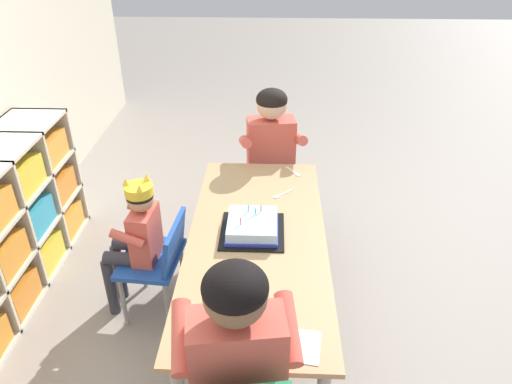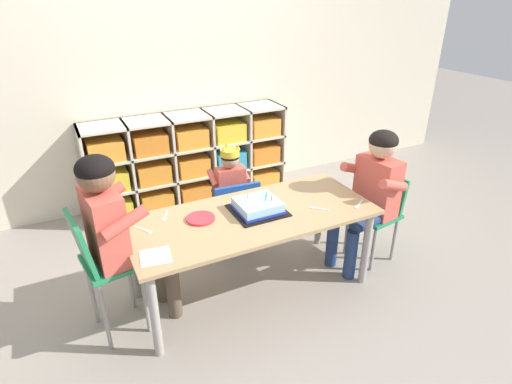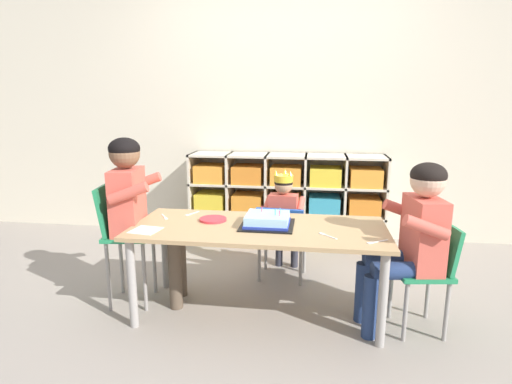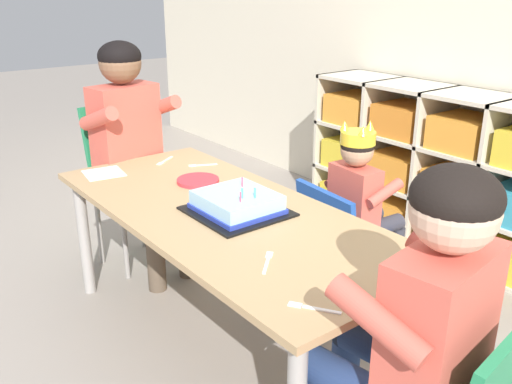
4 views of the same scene
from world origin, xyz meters
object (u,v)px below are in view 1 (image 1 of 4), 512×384
at_px(activity_table, 257,249).
at_px(fork_scattered_mid_table, 282,194).
at_px(classroom_chair_guest_side, 269,173).
at_px(fork_by_napkin, 198,311).
at_px(paper_plate_stack, 235,279).
at_px(adult_helper_seated, 236,352).
at_px(guest_at_table_side, 272,151).
at_px(birthday_cake_on_tray, 252,227).
at_px(fork_near_child_seat, 294,172).
at_px(child_with_crown, 137,232).
at_px(fork_at_table_front_edge, 220,341).
at_px(classroom_chair_blue, 159,257).

bearing_deg(activity_table, fork_scattered_mid_table, -16.92).
height_order(classroom_chair_guest_side, fork_by_napkin, classroom_chair_guest_side).
bearing_deg(classroom_chair_guest_side, fork_scattered_mid_table, -91.07).
bearing_deg(paper_plate_stack, adult_helper_seated, -174.87).
relative_size(activity_table, fork_scattered_mid_table, 14.17).
height_order(activity_table, adult_helper_seated, adult_helper_seated).
height_order(guest_at_table_side, birthday_cake_on_tray, guest_at_table_side).
xyz_separation_m(classroom_chair_guest_side, paper_plate_stack, (-1.30, 0.13, 0.19)).
distance_m(birthday_cake_on_tray, fork_near_child_seat, 0.66).
relative_size(child_with_crown, birthday_cake_on_tray, 2.57).
height_order(birthday_cake_on_tray, fork_by_napkin, birthday_cake_on_tray).
distance_m(child_with_crown, adult_helper_seated, 1.08).
relative_size(adult_helper_seated, fork_by_napkin, 9.04).
bearing_deg(classroom_chair_guest_side, fork_near_child_seat, -73.98).
relative_size(adult_helper_seated, birthday_cake_on_tray, 3.41).
bearing_deg(fork_by_napkin, fork_scattered_mid_table, -84.33).
bearing_deg(fork_at_table_front_edge, fork_scattered_mid_table, -136.00).
bearing_deg(fork_at_table_front_edge, paper_plate_stack, -128.24).
relative_size(birthday_cake_on_tray, paper_plate_stack, 1.86).
bearing_deg(activity_table, fork_at_table_front_edge, 169.97).
bearing_deg(fork_by_napkin, classroom_chair_guest_side, -73.73).
distance_m(guest_at_table_side, paper_plate_stack, 1.20).
xyz_separation_m(guest_at_table_side, fork_at_table_front_edge, (-1.52, 0.18, -0.03)).
bearing_deg(classroom_chair_guest_side, fork_by_napkin, -108.43).
xyz_separation_m(classroom_chair_blue, adult_helper_seated, (-0.88, -0.48, 0.33)).
relative_size(fork_near_child_seat, fork_by_napkin, 1.01).
distance_m(adult_helper_seated, paper_plate_stack, 0.49).
height_order(classroom_chair_guest_side, paper_plate_stack, classroom_chair_guest_side).
relative_size(activity_table, fork_by_napkin, 12.68).
xyz_separation_m(paper_plate_stack, fork_by_napkin, (-0.18, 0.13, -0.01)).
bearing_deg(paper_plate_stack, activity_table, -15.38).
xyz_separation_m(child_with_crown, fork_near_child_seat, (0.56, -0.81, 0.06)).
bearing_deg(paper_plate_stack, guest_at_table_side, -7.09).
relative_size(guest_at_table_side, fork_near_child_seat, 8.05).
relative_size(classroom_chair_blue, paper_plate_stack, 3.35).
bearing_deg(birthday_cake_on_tray, paper_plate_stack, 170.47).
relative_size(classroom_chair_blue, classroom_chair_guest_side, 0.90).
bearing_deg(adult_helper_seated, birthday_cake_on_tray, -99.56).
bearing_deg(activity_table, guest_at_table_side, -4.15).
xyz_separation_m(adult_helper_seated, fork_at_table_front_edge, (0.14, 0.07, -0.11)).
bearing_deg(classroom_chair_blue, fork_near_child_seat, 133.53).
relative_size(adult_helper_seated, fork_scattered_mid_table, 10.09).
distance_m(child_with_crown, fork_at_table_front_edge, 0.90).
distance_m(adult_helper_seated, fork_by_napkin, 0.36).
height_order(birthday_cake_on_tray, fork_scattered_mid_table, birthday_cake_on_tray).
xyz_separation_m(birthday_cake_on_tray, fork_at_table_front_edge, (-0.69, 0.09, -0.03)).
relative_size(classroom_chair_blue, guest_at_table_side, 0.58).
bearing_deg(birthday_cake_on_tray, guest_at_table_side, -6.05).
relative_size(child_with_crown, fork_at_table_front_edge, 6.86).
bearing_deg(classroom_chair_blue, fork_by_napkin, 32.29).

